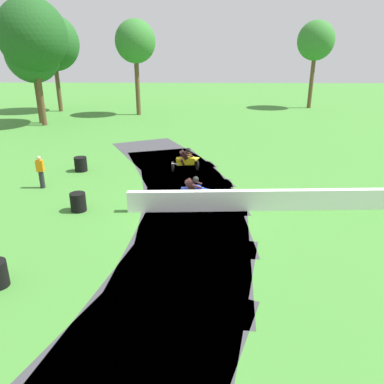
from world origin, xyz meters
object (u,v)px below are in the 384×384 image
(tire_stack_mid_a, at_px, (78,202))
(track_marshal, at_px, (41,172))
(tire_stack_mid_b, at_px, (81,164))
(motorcycle_lead_blue, at_px, (194,191))
(motorcycle_chase_yellow, at_px, (187,160))

(tire_stack_mid_a, height_order, track_marshal, track_marshal)
(tire_stack_mid_b, bearing_deg, motorcycle_lead_blue, -36.74)
(motorcycle_chase_yellow, distance_m, tire_stack_mid_a, 7.14)
(motorcycle_chase_yellow, xyz_separation_m, track_marshal, (-7.07, -2.82, 0.16))
(tire_stack_mid_a, bearing_deg, tire_stack_mid_b, 105.35)
(track_marshal, bearing_deg, motorcycle_chase_yellow, 21.74)
(tire_stack_mid_a, distance_m, tire_stack_mid_b, 5.72)
(motorcycle_lead_blue, xyz_separation_m, motorcycle_chase_yellow, (-0.49, 4.88, -0.00))
(motorcycle_lead_blue, bearing_deg, motorcycle_chase_yellow, 95.78)
(motorcycle_lead_blue, height_order, tire_stack_mid_a, motorcycle_lead_blue)
(motorcycle_chase_yellow, xyz_separation_m, tire_stack_mid_b, (-5.95, -0.08, -0.26))
(motorcycle_chase_yellow, height_order, track_marshal, track_marshal)
(tire_stack_mid_a, bearing_deg, track_marshal, 133.56)
(motorcycle_chase_yellow, relative_size, tire_stack_mid_b, 2.13)
(tire_stack_mid_b, bearing_deg, motorcycle_chase_yellow, 0.74)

